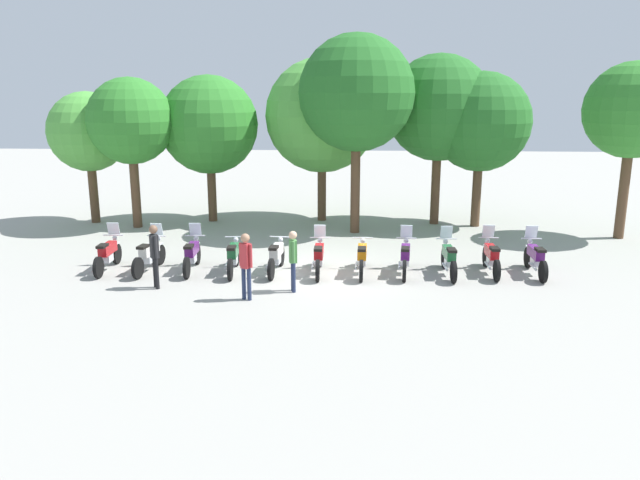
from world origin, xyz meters
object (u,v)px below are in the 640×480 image
(motorcycle_1, at_px, (149,255))
(tree_3, at_px, (322,116))
(motorcycle_0, at_px, (108,254))
(person_1, at_px, (246,261))
(motorcycle_10, at_px, (535,258))
(motorcycle_9, at_px, (491,257))
(motorcycle_6, at_px, (362,257))
(person_0, at_px, (293,256))
(tree_2, at_px, (209,125))
(tree_4, at_px, (357,93))
(tree_6, at_px, (481,122))
(motorcycle_2, at_px, (192,254))
(motorcycle_3, at_px, (233,256))
(tree_0, at_px, (88,132))
(tree_5, at_px, (439,108))
(person_2, at_px, (155,251))
(motorcycle_7, at_px, (405,257))
(tree_1, at_px, (131,122))
(tree_7, at_px, (633,111))
(motorcycle_5, at_px, (319,257))
(motorcycle_8, at_px, (449,258))
(motorcycle_4, at_px, (276,256))

(motorcycle_1, relative_size, tree_3, 0.33)
(motorcycle_0, relative_size, person_1, 1.23)
(motorcycle_10, bearing_deg, motorcycle_9, 87.75)
(motorcycle_1, xyz_separation_m, motorcycle_6, (6.44, 0.10, -0.01))
(motorcycle_9, bearing_deg, person_0, 109.89)
(tree_2, height_order, tree_4, tree_4)
(tree_6, bearing_deg, motorcycle_2, -144.43)
(motorcycle_2, bearing_deg, motorcycle_6, -93.15)
(motorcycle_3, relative_size, motorcycle_6, 1.00)
(person_1, height_order, tree_0, tree_0)
(motorcycle_1, xyz_separation_m, tree_5, (9.48, 7.51, 4.17))
(person_2, xyz_separation_m, tree_6, (10.35, 8.75, 3.10))
(motorcycle_7, bearing_deg, motorcycle_9, -80.44)
(motorcycle_3, bearing_deg, motorcycle_10, -92.08)
(tree_1, height_order, tree_7, tree_7)
(motorcycle_2, xyz_separation_m, motorcycle_5, (3.87, -0.04, 0.00))
(motorcycle_8, bearing_deg, motorcycle_4, 88.75)
(tree_1, xyz_separation_m, tree_5, (12.04, 1.40, 0.50))
(tree_0, bearing_deg, motorcycle_2, -49.06)
(tree_1, bearing_deg, motorcycle_2, -57.42)
(tree_3, height_order, tree_6, tree_3)
(motorcycle_2, bearing_deg, motorcycle_8, -92.87)
(motorcycle_9, distance_m, tree_5, 8.32)
(motorcycle_1, relative_size, motorcycle_10, 1.00)
(tree_5, xyz_separation_m, tree_7, (6.56, -2.22, -0.03))
(motorcycle_2, relative_size, tree_2, 0.36)
(motorcycle_4, xyz_separation_m, tree_6, (7.22, 7.03, 3.66))
(motorcycle_5, xyz_separation_m, person_1, (-1.74, -2.53, 0.54))
(motorcycle_3, height_order, tree_4, tree_4)
(motorcycle_10, xyz_separation_m, person_1, (-8.18, -2.78, 0.54))
(motorcycle_3, xyz_separation_m, tree_3, (2.22, 7.92, 3.86))
(motorcycle_0, height_order, tree_0, tree_0)
(motorcycle_3, height_order, motorcycle_8, motorcycle_8)
(motorcycle_3, distance_m, motorcycle_4, 1.29)
(tree_6, bearing_deg, motorcycle_1, -147.28)
(motorcycle_5, distance_m, tree_1, 10.45)
(motorcycle_3, relative_size, tree_1, 0.37)
(tree_0, distance_m, tree_5, 14.16)
(motorcycle_6, bearing_deg, tree_0, 60.27)
(motorcycle_3, height_order, tree_7, tree_7)
(motorcycle_6, height_order, tree_3, tree_3)
(motorcycle_10, bearing_deg, motorcycle_0, 90.90)
(person_0, relative_size, person_1, 0.95)
(motorcycle_2, xyz_separation_m, motorcycle_4, (2.58, -0.02, -0.01))
(person_0, bearing_deg, tree_7, 18.99)
(tree_0, bearing_deg, motorcycle_4, -38.84)
(tree_2, bearing_deg, motorcycle_8, -39.97)
(motorcycle_1, distance_m, motorcycle_6, 6.44)
(motorcycle_8, relative_size, tree_1, 0.37)
(person_2, bearing_deg, tree_2, -120.80)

